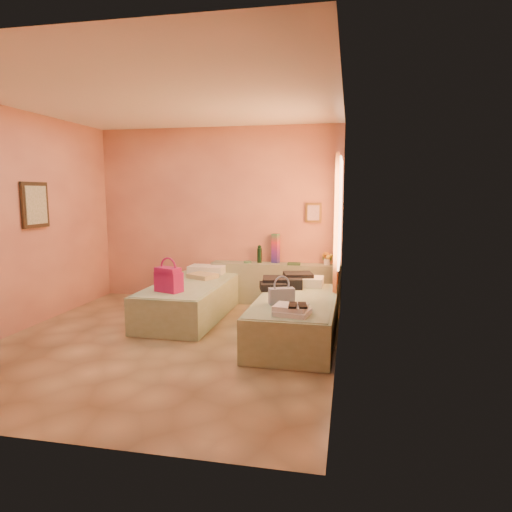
{
  "coord_description": "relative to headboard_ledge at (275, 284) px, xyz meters",
  "views": [
    {
      "loc": [
        2.1,
        -4.93,
        1.77
      ],
      "look_at": [
        0.92,
        0.85,
        0.94
      ],
      "focal_mm": 32.0,
      "sensor_mm": 36.0,
      "label": 1
    }
  ],
  "objects": [
    {
      "name": "sandal_pair",
      "position": [
        0.63,
        -2.46,
        0.29
      ],
      "size": [
        0.18,
        0.23,
        0.02
      ],
      "primitive_type": "cube",
      "rotation": [
        0.0,
        0.0,
        0.08
      ],
      "color": "black",
      "rests_on": "towel_stack"
    },
    {
      "name": "bed_right",
      "position": [
        0.52,
        -1.7,
        -0.08
      ],
      "size": [
        0.92,
        2.01,
        0.5
      ],
      "primitive_type": "cube",
      "rotation": [
        0.0,
        0.0,
        -0.01
      ],
      "color": "#9FBA95",
      "rests_on": "ground"
    },
    {
      "name": "flower_vase",
      "position": [
        0.8,
        0.04,
        0.44
      ],
      "size": [
        0.2,
        0.2,
        0.23
      ],
      "primitive_type": "cube",
      "rotation": [
        0.0,
        0.0,
        0.12
      ],
      "color": "white",
      "rests_on": "headboard_ledge"
    },
    {
      "name": "small_dish",
      "position": [
        -0.44,
        -0.04,
        0.34
      ],
      "size": [
        0.16,
        0.16,
        0.03
      ],
      "primitive_type": "cylinder",
      "rotation": [
        0.0,
        0.0,
        -0.31
      ],
      "color": "#49865E",
      "rests_on": "headboard_ledge"
    },
    {
      "name": "bed_left",
      "position": [
        -1.05,
        -1.05,
        -0.08
      ],
      "size": [
        0.92,
        2.01,
        0.5
      ],
      "primitive_type": "cube",
      "rotation": [
        0.0,
        0.0,
        -0.01
      ],
      "color": "#9FBA95",
      "rests_on": "ground"
    },
    {
      "name": "headboard_ledge",
      "position": [
        0.0,
        0.0,
        0.0
      ],
      "size": [
        2.05,
        0.3,
        0.65
      ],
      "primitive_type": "cube",
      "color": "gray",
      "rests_on": "ground"
    },
    {
      "name": "rainbow_box",
      "position": [
        -0.01,
        0.08,
        0.56
      ],
      "size": [
        0.13,
        0.13,
        0.46
      ],
      "primitive_type": "cube",
      "rotation": [
        0.0,
        0.0,
        -0.3
      ],
      "color": "#B5165E",
      "rests_on": "headboard_ledge"
    },
    {
      "name": "green_book",
      "position": [
        0.3,
        -0.07,
        0.34
      ],
      "size": [
        0.21,
        0.16,
        0.03
      ],
      "primitive_type": "cube",
      "rotation": [
        0.0,
        0.0,
        0.07
      ],
      "color": "#2A4E2F",
      "rests_on": "headboard_ledge"
    },
    {
      "name": "water_bottle",
      "position": [
        -0.27,
        0.04,
        0.46
      ],
      "size": [
        0.08,
        0.08,
        0.26
      ],
      "primitive_type": "cylinder",
      "rotation": [
        0.0,
        0.0,
        -0.05
      ],
      "color": "#133520",
      "rests_on": "headboard_ledge"
    },
    {
      "name": "clothes_pile",
      "position": [
        0.31,
        -1.07,
        0.26
      ],
      "size": [
        0.66,
        0.66,
        0.17
      ],
      "primitive_type": "cube",
      "rotation": [
        0.0,
        0.0,
        0.18
      ],
      "color": "black",
      "rests_on": "bed_right"
    },
    {
      "name": "magenta_handbag",
      "position": [
        -1.12,
        -1.64,
        0.33
      ],
      "size": [
        0.38,
        0.3,
        0.32
      ],
      "primitive_type": "cube",
      "rotation": [
        0.0,
        0.0,
        -0.36
      ],
      "color": "#B5165E",
      "rests_on": "bed_left"
    },
    {
      "name": "towel_stack",
      "position": [
        0.57,
        -2.43,
        0.23
      ],
      "size": [
        0.4,
        0.36,
        0.1
      ],
      "primitive_type": "cube",
      "rotation": [
        0.0,
        0.0,
        -0.18
      ],
      "color": "white",
      "rests_on": "bed_right"
    },
    {
      "name": "khaki_garment",
      "position": [
        -0.99,
        -0.66,
        0.21
      ],
      "size": [
        0.48,
        0.44,
        0.07
      ],
      "primitive_type": "cube",
      "rotation": [
        0.0,
        0.0,
        -0.43
      ],
      "color": "tan",
      "rests_on": "bed_left"
    },
    {
      "name": "ground",
      "position": [
        -0.98,
        -2.1,
        -0.33
      ],
      "size": [
        4.5,
        4.5,
        0.0
      ],
      "primitive_type": "plane",
      "color": "tan",
      "rests_on": "ground"
    },
    {
      "name": "blue_handbag",
      "position": [
        0.39,
        -1.99,
        0.27
      ],
      "size": [
        0.31,
        0.22,
        0.18
      ],
      "primitive_type": "cube",
      "rotation": [
        0.0,
        0.0,
        0.38
      ],
      "color": "#3B5B8E",
      "rests_on": "bed_right"
    },
    {
      "name": "room_walls",
      "position": [
        -0.77,
        -1.53,
        1.46
      ],
      "size": [
        4.02,
        4.51,
        2.81
      ],
      "color": "#E69F7A",
      "rests_on": "ground"
    }
  ]
}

